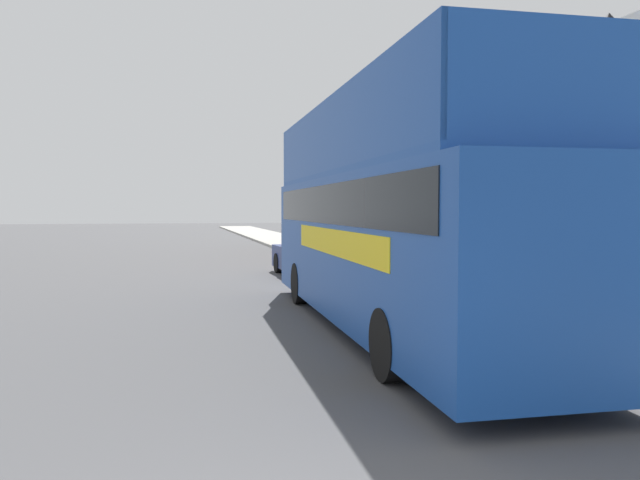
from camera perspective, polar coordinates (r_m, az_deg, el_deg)
The scene contains 8 objects.
ground_plane at distance 23.86m, azimuth -11.98°, elevation -2.59°, with size 144.00×144.00×0.00m, color #4C4C4F.
sidewalk at distance 22.14m, azimuth 6.20°, elevation -2.79°, with size 3.66×108.00×0.14m.
brick_terrace_rear at distance 29.71m, azimuth 11.03°, elevation 7.23°, with size 6.00×20.21×9.05m.
tour_bus at distance 11.74m, azimuth 6.22°, elevation 0.87°, with size 2.77×11.40×4.23m.
parked_car_ahead_of_bus at distance 20.85m, azimuth -1.01°, elevation -1.34°, with size 1.90×4.13×1.54m.
lamp_post_nearest at distance 10.21m, azimuth 24.73°, elevation 9.86°, with size 0.35×0.35×4.97m.
lamp_post_second at distance 18.36m, azimuth 6.47°, elevation 7.06°, with size 0.35×0.35×5.06m.
litter_bin at distance 11.41m, azimuth 26.92°, elevation -5.73°, with size 0.48×0.48×0.89m.
Camera 1 is at (-0.61, -2.74, 2.27)m, focal length 35.00 mm.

